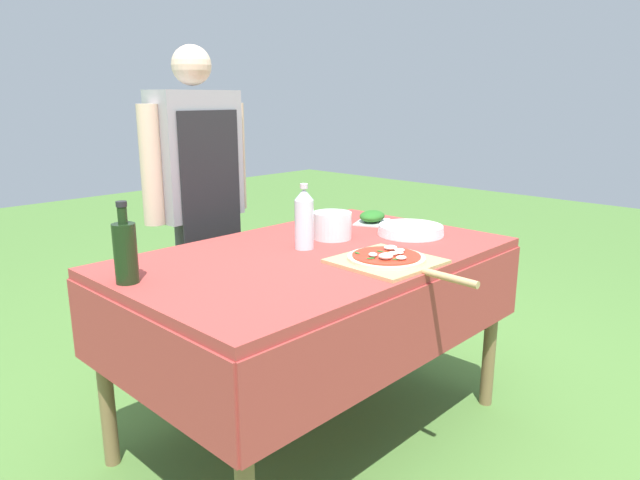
# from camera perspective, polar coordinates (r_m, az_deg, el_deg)

# --- Properties ---
(ground_plane) EXTENTS (12.00, 12.00, 0.00)m
(ground_plane) POSITION_cam_1_polar(r_m,az_deg,el_deg) (2.40, -0.44, -18.47)
(ground_plane) COLOR #517F38
(prep_table) EXTENTS (1.46, 0.91, 0.74)m
(prep_table) POSITION_cam_1_polar(r_m,az_deg,el_deg) (2.12, -0.47, -3.51)
(prep_table) COLOR #A83D38
(prep_table) RESTS_ON ground
(person_cook) EXTENTS (0.57, 0.21, 1.51)m
(person_cook) POSITION_cam_1_polar(r_m,az_deg,el_deg) (2.66, -12.08, 5.16)
(person_cook) COLOR #4C4C51
(person_cook) RESTS_ON ground
(pizza_on_peel) EXTENTS (0.33, 0.52, 0.06)m
(pizza_on_peel) POSITION_cam_1_polar(r_m,az_deg,el_deg) (1.95, 6.91, -1.98)
(pizza_on_peel) COLOR tan
(pizza_on_peel) RESTS_ON prep_table
(oil_bottle) EXTENTS (0.07, 0.07, 0.25)m
(oil_bottle) POSITION_cam_1_polar(r_m,az_deg,el_deg) (1.82, -18.89, -1.05)
(oil_bottle) COLOR black
(oil_bottle) RESTS_ON prep_table
(water_bottle) EXTENTS (0.07, 0.07, 0.25)m
(water_bottle) POSITION_cam_1_polar(r_m,az_deg,el_deg) (2.11, -1.60, 2.17)
(water_bottle) COLOR silver
(water_bottle) RESTS_ON prep_table
(herb_container) EXTENTS (0.22, 0.19, 0.05)m
(herb_container) POSITION_cam_1_polar(r_m,az_deg,el_deg) (2.59, 5.23, 2.30)
(herb_container) COLOR silver
(herb_container) RESTS_ON prep_table
(mixing_tub) EXTENTS (0.16, 0.16, 0.11)m
(mixing_tub) POSITION_cam_1_polar(r_m,az_deg,el_deg) (2.28, 1.22, 1.48)
(mixing_tub) COLOR silver
(mixing_tub) RESTS_ON prep_table
(plate_stack) EXTENTS (0.27, 0.27, 0.04)m
(plate_stack) POSITION_cam_1_polar(r_m,az_deg,el_deg) (2.38, 9.05, 0.99)
(plate_stack) COLOR white
(plate_stack) RESTS_ON prep_table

